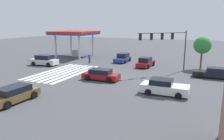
# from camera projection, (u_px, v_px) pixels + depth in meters

# --- Properties ---
(ground_plane) EXTENTS (143.63, 143.63, 0.00)m
(ground_plane) POSITION_uv_depth(u_px,v_px,m) (112.00, 77.00, 27.64)
(ground_plane) COLOR #47474C
(crosswalk_markings) EXTENTS (11.39, 5.35, 0.01)m
(crosswalk_markings) POSITION_uv_depth(u_px,v_px,m) (63.00, 72.00, 30.52)
(crosswalk_markings) COLOR silver
(crosswalk_markings) RESTS_ON ground_plane
(traffic_signal_mast) EXTENTS (5.54, 5.54, 5.71)m
(traffic_signal_mast) POSITION_uv_depth(u_px,v_px,m) (167.00, 41.00, 29.63)
(traffic_signal_mast) COLOR #47474C
(traffic_signal_mast) RESTS_ON ground_plane
(car_0) EXTENTS (4.53, 2.24, 1.51)m
(car_0) POSITION_uv_depth(u_px,v_px,m) (146.00, 62.00, 34.38)
(car_0) COLOR maroon
(car_0) RESTS_ON ground_plane
(car_1) EXTENTS (2.11, 4.49, 1.34)m
(car_1) POSITION_uv_depth(u_px,v_px,m) (101.00, 75.00, 26.32)
(car_1) COLOR maroon
(car_1) RESTS_ON ground_plane
(car_2) EXTENTS (2.23, 4.51, 1.47)m
(car_2) POSITION_uv_depth(u_px,v_px,m) (164.00, 87.00, 21.05)
(car_2) COLOR silver
(car_2) RESTS_ON ground_plane
(car_3) EXTENTS (4.17, 2.16, 1.53)m
(car_3) POSITION_uv_depth(u_px,v_px,m) (123.00, 58.00, 38.66)
(car_3) COLOR navy
(car_3) RESTS_ON ground_plane
(car_4) EXTENTS (2.01, 4.86, 1.31)m
(car_4) POSITION_uv_depth(u_px,v_px,m) (214.00, 73.00, 27.28)
(car_4) COLOR black
(car_4) RESTS_ON ground_plane
(car_5) EXTENTS (4.61, 2.29, 1.37)m
(car_5) POSITION_uv_depth(u_px,v_px,m) (14.00, 94.00, 18.97)
(car_5) COLOR brown
(car_5) RESTS_ON ground_plane
(car_6) EXTENTS (2.26, 4.65, 1.68)m
(car_6) POSITION_uv_depth(u_px,v_px,m) (44.00, 60.00, 35.60)
(car_6) COLOR silver
(car_6) RESTS_ON ground_plane
(gas_station_canopy) EXTENTS (7.92, 7.92, 5.17)m
(gas_station_canopy) POSITION_uv_depth(u_px,v_px,m) (74.00, 34.00, 44.16)
(gas_station_canopy) COLOR #23519E
(gas_station_canopy) RESTS_ON ground_plane
(pedestrian) EXTENTS (0.41, 0.41, 1.64)m
(pedestrian) POSITION_uv_depth(u_px,v_px,m) (89.00, 58.00, 37.16)
(pedestrian) COLOR #38383D
(pedestrian) RESTS_ON ground_plane
(tree_corner_a) EXTENTS (2.53, 2.53, 4.82)m
(tree_corner_a) POSITION_uv_depth(u_px,v_px,m) (202.00, 45.00, 32.17)
(tree_corner_a) COLOR brown
(tree_corner_a) RESTS_ON ground_plane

